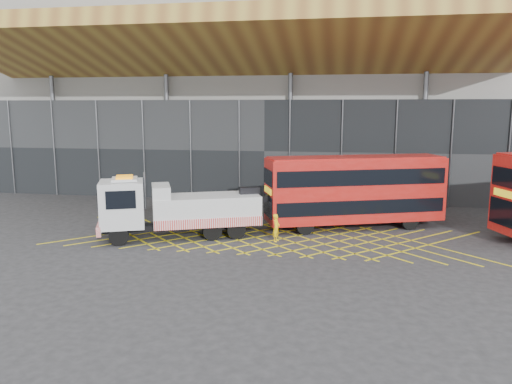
# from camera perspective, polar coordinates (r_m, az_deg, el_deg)

# --- Properties ---
(ground_plane) EXTENTS (120.00, 120.00, 0.00)m
(ground_plane) POSITION_cam_1_polar(r_m,az_deg,el_deg) (29.59, -6.25, -4.90)
(ground_plane) COLOR #262629
(road_markings) EXTENTS (24.76, 7.16, 0.01)m
(road_markings) POSITION_cam_1_polar(r_m,az_deg,el_deg) (28.78, 1.47, -5.25)
(road_markings) COLOR yellow
(road_markings) RESTS_ON ground_plane
(construction_building) EXTENTS (55.00, 23.97, 18.00)m
(construction_building) POSITION_cam_1_polar(r_m,az_deg,el_deg) (46.35, 2.23, 11.57)
(construction_building) COLOR gray
(construction_building) RESTS_ON ground_plane
(recovery_truck) EXTENTS (10.41, 5.76, 3.73)m
(recovery_truck) POSITION_cam_1_polar(r_m,az_deg,el_deg) (28.84, -9.24, -1.85)
(recovery_truck) COLOR black
(recovery_truck) RESTS_ON ground_plane
(bus_towed) EXTENTS (11.11, 6.16, 4.45)m
(bus_towed) POSITION_cam_1_polar(r_m,az_deg,el_deg) (31.30, 11.21, 0.39)
(bus_towed) COLOR #AD140F
(bus_towed) RESTS_ON ground_plane
(worker) EXTENTS (0.47, 0.63, 1.56)m
(worker) POSITION_cam_1_polar(r_m,az_deg,el_deg) (27.89, 2.33, -4.10)
(worker) COLOR yellow
(worker) RESTS_ON ground_plane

